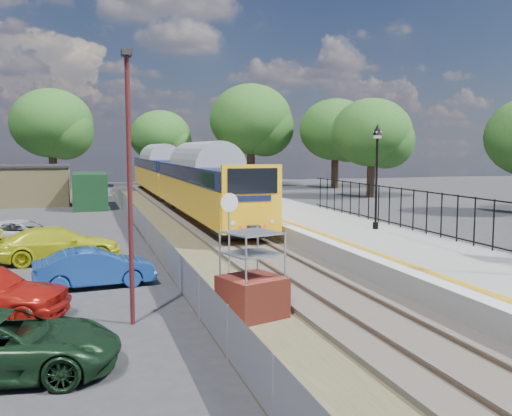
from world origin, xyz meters
name	(u,v)px	position (x,y,z in m)	size (l,w,h in m)	color
ground	(318,290)	(0.00, 0.00, 0.00)	(120.00, 120.00, 0.00)	#2D2D30
track_bed	(228,240)	(-0.47, 9.67, 0.09)	(5.90, 80.00, 0.29)	#473F38
platform	(333,234)	(4.20, 8.00, 0.45)	(5.00, 70.00, 0.90)	gray
platform_edge	(292,226)	(2.14, 8.00, 0.90)	(0.90, 70.00, 0.01)	silver
victorian_lamp_north	(377,152)	(5.30, 6.00, 4.30)	(0.44, 0.44, 4.60)	black
palisade_fence	(453,217)	(6.55, 2.24, 1.84)	(0.12, 26.00, 2.00)	black
wire_fence	(143,226)	(-4.20, 12.00, 0.60)	(0.06, 52.00, 1.20)	#999EA3
outbuilding	(30,186)	(-10.91, 31.21, 1.52)	(10.80, 10.10, 3.12)	tan
tree_line	(167,127)	(1.40, 42.00, 6.61)	(56.80, 43.80, 11.88)	#332319
train	(177,175)	(0.00, 27.68, 2.34)	(2.82, 40.83, 3.51)	#F8B016
brick_plinth	(252,276)	(-2.85, -2.29, 1.12)	(1.82, 1.82, 2.32)	maroon
speed_sign	(229,222)	(-2.50, 1.48, 2.07)	(0.60, 0.14, 3.01)	#999EA3
carpark_lamp	(129,170)	(-5.89, -1.88, 3.90)	(0.25, 0.50, 6.81)	#4C191A
car_green	(0,345)	(-8.65, -4.55, 0.64)	(2.12, 4.60, 1.28)	black
car_blue	(95,268)	(-6.72, 2.45, 0.62)	(1.31, 3.77, 1.24)	navy
car_yellow	(59,245)	(-7.96, 7.09, 0.68)	(1.91, 4.71, 1.37)	#C5C917
car_white	(22,234)	(-9.65, 10.93, 0.62)	(2.07, 4.49, 1.25)	silver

